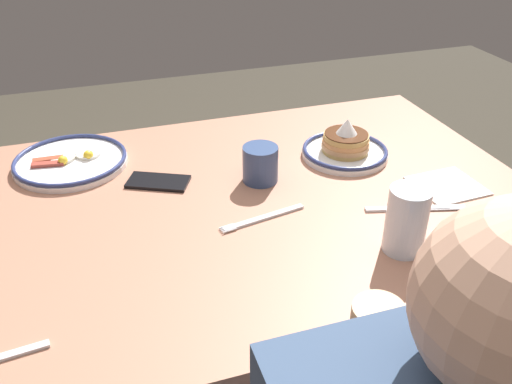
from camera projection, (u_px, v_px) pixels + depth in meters
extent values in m
cube|color=#A66E55|center=(256.00, 207.00, 1.25)|extent=(1.30, 0.93, 0.04)
cylinder|color=#8D5E49|center=(373.00, 218.00, 1.88)|extent=(0.07, 0.07, 0.71)
cylinder|color=#8D5E49|center=(42.00, 283.00, 1.59)|extent=(0.07, 0.07, 0.71)
cylinder|color=white|center=(71.00, 163.00, 1.37)|extent=(0.28, 0.28, 0.01)
torus|color=navy|center=(70.00, 159.00, 1.37)|extent=(0.28, 0.28, 0.01)
cylinder|color=white|center=(88.00, 153.00, 1.39)|extent=(0.07, 0.07, 0.01)
sphere|color=yellow|center=(88.00, 155.00, 1.37)|extent=(0.02, 0.02, 0.02)
cylinder|color=white|center=(63.00, 158.00, 1.37)|extent=(0.06, 0.06, 0.01)
sphere|color=yellow|center=(63.00, 160.00, 1.35)|extent=(0.02, 0.02, 0.02)
cube|color=#9B442C|center=(48.00, 160.00, 1.36)|extent=(0.07, 0.02, 0.01)
cube|color=#9D3B2F|center=(48.00, 164.00, 1.34)|extent=(0.08, 0.03, 0.01)
cylinder|color=white|center=(345.00, 154.00, 1.42)|extent=(0.22, 0.22, 0.01)
torus|color=navy|center=(345.00, 150.00, 1.41)|extent=(0.22, 0.22, 0.01)
cylinder|color=tan|center=(345.00, 149.00, 1.41)|extent=(0.12, 0.12, 0.01)
cylinder|color=tan|center=(345.00, 145.00, 1.40)|extent=(0.12, 0.12, 0.01)
cylinder|color=#D9904F|center=(346.00, 141.00, 1.40)|extent=(0.12, 0.12, 0.01)
cylinder|color=tan|center=(346.00, 137.00, 1.39)|extent=(0.12, 0.12, 0.01)
cylinder|color=#4C2814|center=(346.00, 134.00, 1.39)|extent=(0.11, 0.11, 0.00)
cone|color=white|center=(347.00, 126.00, 1.38)|extent=(0.05, 0.05, 0.04)
cylinder|color=#334772|center=(260.00, 164.00, 1.29)|extent=(0.08, 0.08, 0.09)
torus|color=#334772|center=(256.00, 156.00, 1.32)|extent=(0.02, 0.06, 0.06)
cylinder|color=brown|center=(260.00, 153.00, 1.27)|extent=(0.07, 0.07, 0.01)
cylinder|color=silver|center=(406.00, 220.00, 1.04)|extent=(0.08, 0.08, 0.14)
cylinder|color=black|center=(405.00, 229.00, 1.06)|extent=(0.07, 0.07, 0.09)
cube|color=black|center=(158.00, 182.00, 1.30)|extent=(0.16, 0.13, 0.01)
cube|color=white|center=(447.00, 186.00, 1.29)|extent=(0.16, 0.15, 0.00)
cube|color=silver|center=(264.00, 218.00, 1.17)|extent=(0.19, 0.05, 0.01)
cube|color=silver|center=(226.00, 226.00, 1.14)|extent=(0.03, 0.01, 0.00)
cube|color=silver|center=(227.00, 228.00, 1.14)|extent=(0.03, 0.01, 0.00)
cube|color=silver|center=(229.00, 229.00, 1.13)|extent=(0.03, 0.01, 0.00)
cube|color=silver|center=(230.00, 231.00, 1.13)|extent=(0.03, 0.01, 0.00)
cube|color=silver|center=(408.00, 208.00, 1.20)|extent=(0.19, 0.06, 0.01)
cube|color=silver|center=(446.00, 207.00, 1.20)|extent=(0.09, 0.04, 0.00)
cylinder|color=tan|center=(368.00, 377.00, 0.76)|extent=(0.08, 0.08, 0.26)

